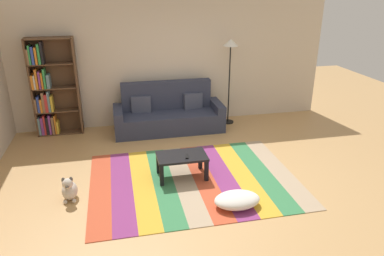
{
  "coord_description": "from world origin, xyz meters",
  "views": [
    {
      "loc": [
        -1.25,
        -5.12,
        2.94
      ],
      "look_at": [
        -0.04,
        0.41,
        0.65
      ],
      "focal_mm": 33.96,
      "sensor_mm": 36.0,
      "label": 1
    }
  ],
  "objects": [
    {
      "name": "ground_plane",
      "position": [
        0.0,
        0.0,
        0.0
      ],
      "size": [
        14.0,
        14.0,
        0.0
      ],
      "primitive_type": "plane",
      "color": "tan"
    },
    {
      "name": "back_wall",
      "position": [
        0.0,
        2.55,
        1.35
      ],
      "size": [
        6.8,
        0.1,
        2.7
      ],
      "primitive_type": "cube",
      "color": "beige",
      "rests_on": "ground_plane"
    },
    {
      "name": "rug",
      "position": [
        -0.14,
        -0.19,
        0.0
      ],
      "size": [
        3.23,
        2.41,
        0.01
      ],
      "color": "#C64C2D",
      "rests_on": "ground_plane"
    },
    {
      "name": "couch",
      "position": [
        -0.2,
        2.02,
        0.34
      ],
      "size": [
        2.26,
        0.8,
        1.0
      ],
      "color": "#2D3347",
      "rests_on": "ground_plane"
    },
    {
      "name": "bookshelf",
      "position": [
        -2.54,
        2.31,
        0.92
      ],
      "size": [
        0.9,
        0.28,
        1.96
      ],
      "color": "brown",
      "rests_on": "ground_plane"
    },
    {
      "name": "coffee_table",
      "position": [
        -0.31,
        -0.05,
        0.32
      ],
      "size": [
        0.79,
        0.49,
        0.38
      ],
      "color": "black",
      "rests_on": "rug"
    },
    {
      "name": "pouf",
      "position": [
        0.29,
        -1.03,
        0.11
      ],
      "size": [
        0.65,
        0.44,
        0.2
      ],
      "primitive_type": "ellipsoid",
      "color": "white",
      "rests_on": "rug"
    },
    {
      "name": "dog",
      "position": [
        -2.02,
        -0.34,
        0.16
      ],
      "size": [
        0.22,
        0.35,
        0.4
      ],
      "color": "beige",
      "rests_on": "ground_plane"
    },
    {
      "name": "standing_lamp",
      "position": [
        1.16,
        2.15,
        1.54
      ],
      "size": [
        0.32,
        0.32,
        1.84
      ],
      "color": "black",
      "rests_on": "ground_plane"
    },
    {
      "name": "tv_remote",
      "position": [
        -0.24,
        -0.12,
        0.4
      ],
      "size": [
        0.07,
        0.16,
        0.02
      ],
      "primitive_type": "cube",
      "rotation": [
        0.0,
        0.0,
        -0.19
      ],
      "color": "black",
      "rests_on": "coffee_table"
    }
  ]
}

